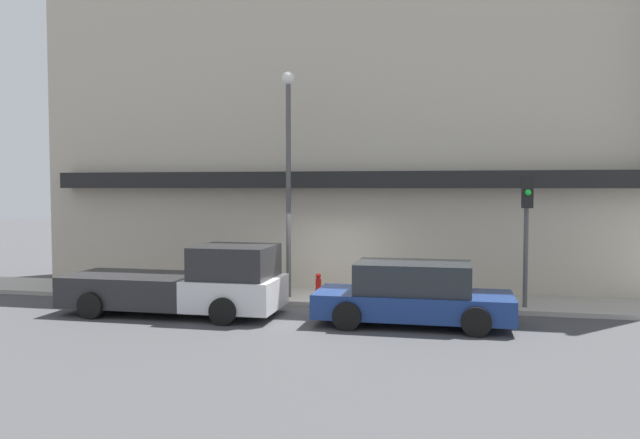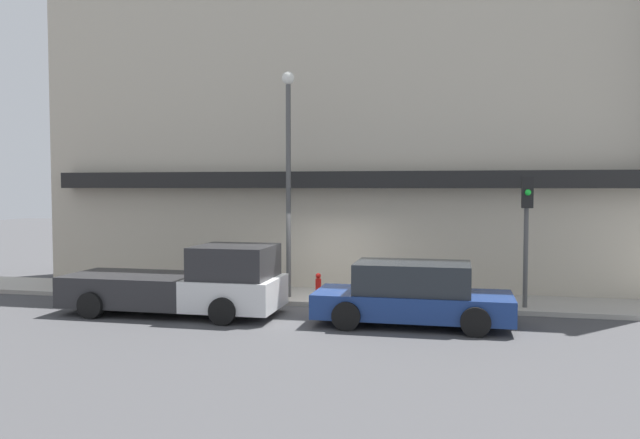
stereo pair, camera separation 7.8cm
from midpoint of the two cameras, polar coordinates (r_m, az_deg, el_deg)
name	(u,v)px [view 1 (the left image)]	position (r m, az deg, el deg)	size (l,w,h in m)	color
ground_plane	(321,307)	(17.00, -0.06, -8.03)	(80.00, 80.00, 0.00)	#424244
sidewalk	(330,297)	(18.15, 0.76, -7.12)	(36.00, 2.41, 0.13)	#ADA89E
building	(346,111)	(20.66, 2.31, 9.90)	(19.80, 3.80, 11.50)	#BCB29E
pickup_truck	(188,284)	(16.33, -12.12, -5.79)	(5.58, 2.22, 1.79)	silver
parked_car	(413,295)	(14.95, 8.35, -6.80)	(4.59, 2.04, 1.48)	navy
fire_hydrant	(318,286)	(17.45, -0.28, -6.13)	(0.16, 0.16, 0.73)	red
street_lamp	(288,159)	(17.63, -3.03, 5.50)	(0.36, 0.36, 6.35)	#4C4C4C
traffic_light	(527,217)	(16.86, 18.25, 0.18)	(0.28, 0.42, 3.39)	#4C4C4C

